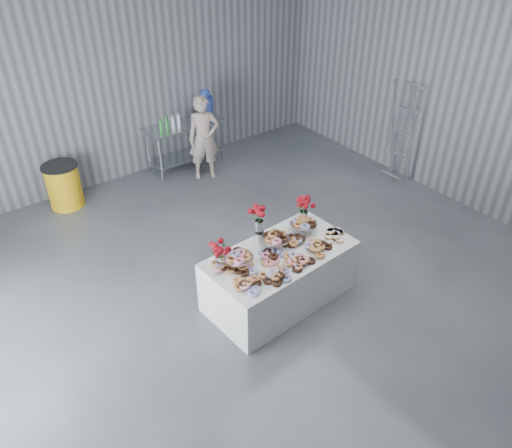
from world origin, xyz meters
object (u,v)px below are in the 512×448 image
(display_table, at_px, (280,276))
(stepladder, at_px, (402,132))
(water_jug, at_px, (205,105))
(person, at_px, (204,138))
(trash_barrel, at_px, (64,186))
(prep_table, at_px, (184,138))

(display_table, height_order, stepladder, stepladder)
(water_jug, height_order, stepladder, stepladder)
(display_table, distance_m, person, 3.61)
(display_table, distance_m, trash_barrel, 4.22)
(person, bearing_deg, prep_table, 123.73)
(trash_barrel, bearing_deg, person, -12.13)
(water_jug, height_order, person, person)
(display_table, relative_size, person, 1.23)
(water_jug, xyz_separation_m, stepladder, (2.38, -2.72, -0.22))
(water_jug, xyz_separation_m, person, (-0.39, -0.53, -0.38))
(trash_barrel, bearing_deg, display_table, -70.03)
(display_table, bearing_deg, person, 73.64)
(prep_table, distance_m, water_jug, 0.73)
(display_table, bearing_deg, trash_barrel, 109.97)
(display_table, xyz_separation_m, person, (1.01, 3.44, 0.40))
(person, height_order, trash_barrel, person)
(person, bearing_deg, water_jug, 75.38)
(prep_table, height_order, trash_barrel, prep_table)
(water_jug, height_order, trash_barrel, water_jug)
(prep_table, distance_m, stepladder, 3.98)
(prep_table, bearing_deg, person, -77.97)
(prep_table, bearing_deg, stepladder, -43.33)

